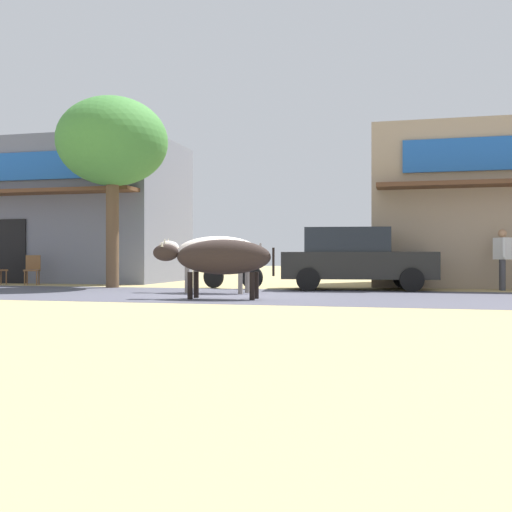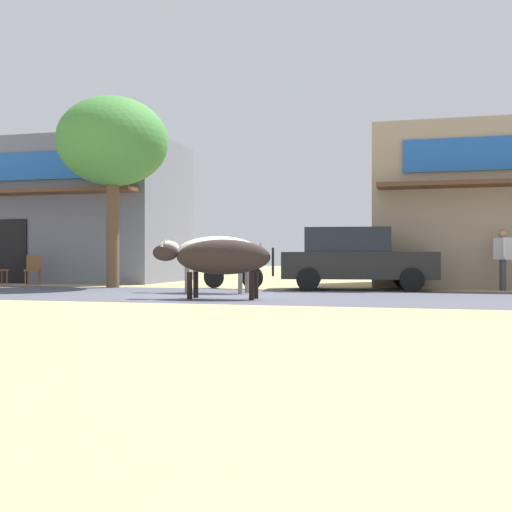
{
  "view_description": "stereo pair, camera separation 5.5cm",
  "coord_description": "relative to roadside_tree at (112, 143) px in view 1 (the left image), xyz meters",
  "views": [
    {
      "loc": [
        4.23,
        -13.5,
        0.9
      ],
      "look_at": [
        0.51,
        1.29,
        0.9
      ],
      "focal_mm": 43.19,
      "sensor_mm": 36.0,
      "label": 1
    },
    {
      "loc": [
        4.29,
        -13.49,
        0.9
      ],
      "look_at": [
        0.51,
        1.29,
        0.9
      ],
      "focal_mm": 43.19,
      "sensor_mm": 36.0,
      "label": 2
    }
  ],
  "objects": [
    {
      "name": "roadside_tree",
      "position": [
        0.0,
        0.0,
        0.0
      ],
      "size": [
        3.13,
        3.13,
        5.4
      ],
      "color": "brown",
      "rests_on": "ground"
    },
    {
      "name": "cafe_chair_by_doorway",
      "position": [
        -3.17,
        0.88,
        -3.59
      ],
      "size": [
        0.58,
        0.58,
        0.92
      ],
      "color": "brown",
      "rests_on": "ground"
    },
    {
      "name": "pedestrian_by_shop",
      "position": [
        10.52,
        1.18,
        -3.17
      ],
      "size": [
        0.45,
        0.61,
        1.59
      ],
      "color": "#3F3F47",
      "rests_on": "ground"
    },
    {
      "name": "parked_hatchback_car",
      "position": [
        6.76,
        0.58,
        -3.26
      ],
      "size": [
        4.15,
        2.24,
        1.64
      ],
      "color": "black",
      "rests_on": "ground"
    },
    {
      "name": "asphalt_road",
      "position": [
        3.97,
        -2.41,
        -4.1
      ],
      "size": [
        72.0,
        5.25,
        0.0
      ],
      "primitive_type": "cube",
      "color": "#4B4B57",
      "rests_on": "ground"
    },
    {
      "name": "storefront_left_cafe",
      "position": [
        -3.28,
        3.86,
        -1.66
      ],
      "size": [
        6.96,
        5.27,
        4.89
      ],
      "color": "slate",
      "rests_on": "ground"
    },
    {
      "name": "cow_far_dark",
      "position": [
        4.36,
        -3.69,
        -3.24
      ],
      "size": [
        2.61,
        0.79,
        1.24
      ],
      "color": "#2D2320",
      "rests_on": "ground"
    },
    {
      "name": "parked_motorcycle",
      "position": [
        3.47,
        0.34,
        -3.63
      ],
      "size": [
        1.82,
        0.52,
        1.06
      ],
      "color": "black",
      "rests_on": "ground"
    },
    {
      "name": "ground",
      "position": [
        3.97,
        -2.41,
        -4.11
      ],
      "size": [
        80.0,
        80.0,
        0.0
      ],
      "primitive_type": "plane",
      "color": "tan"
    },
    {
      "name": "cow_near_brown",
      "position": [
        3.61,
        -1.73,
        -3.12
      ],
      "size": [
        2.7,
        0.85,
        1.37
      ],
      "color": "beige",
      "rests_on": "ground"
    }
  ]
}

